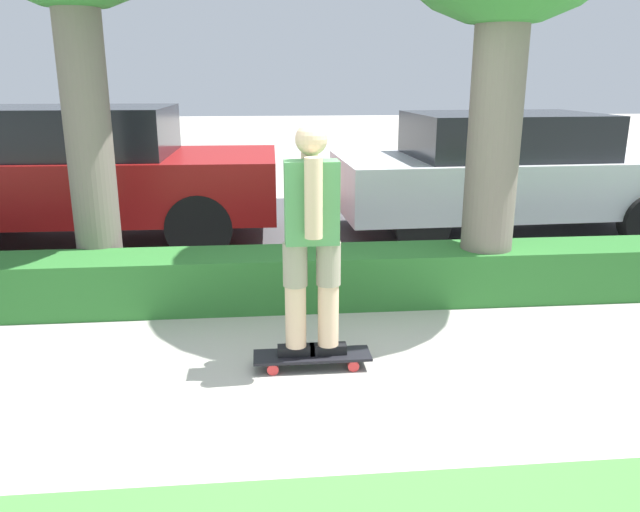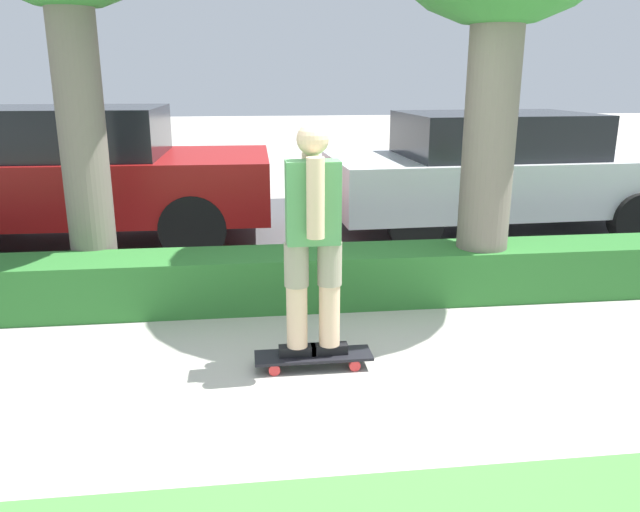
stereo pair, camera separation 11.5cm
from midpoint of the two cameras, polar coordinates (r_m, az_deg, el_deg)
The scene contains 7 objects.
ground_plane at distance 4.28m, azimuth 1.00°, elevation -11.67°, with size 60.00×60.00×0.00m, color #ADA89E.
street_asphalt at distance 8.21m, azimuth -3.09°, elevation 2.04°, with size 12.54×5.00×0.01m.
hedge_row at distance 5.65m, azimuth -1.25°, elevation -1.96°, with size 12.54×0.60×0.48m.
skateboard at distance 4.48m, azimuth -1.36°, elevation -9.19°, with size 0.83×0.24×0.10m.
skater_person at distance 4.18m, azimuth -1.44°, elevation 1.77°, with size 0.49×0.41×1.61m.
parked_car_front at distance 8.15m, azimuth -22.18°, elevation 6.99°, with size 4.69×2.05×1.65m.
parked_car_middle at distance 8.54m, azimuth 15.69°, elevation 7.49°, with size 4.54×2.06×1.55m.
Camera 2 is at (-0.59, -3.74, 1.99)m, focal length 35.00 mm.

